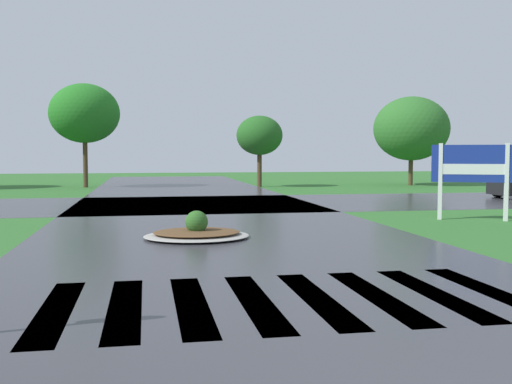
# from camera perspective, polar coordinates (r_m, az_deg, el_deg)

# --- Properties ---
(asphalt_roadway) EXTENTS (9.64, 80.00, 0.01)m
(asphalt_roadway) POSITION_cam_1_polar(r_m,az_deg,el_deg) (13.56, -2.01, -5.12)
(asphalt_roadway) COLOR #35353A
(asphalt_roadway) RESTS_ON ground
(asphalt_cross_road) EXTENTS (90.00, 8.67, 0.01)m
(asphalt_cross_road) POSITION_cam_1_polar(r_m,az_deg,el_deg) (24.72, -5.83, -1.12)
(asphalt_cross_road) COLOR #35353A
(asphalt_cross_road) RESTS_ON ground
(crosswalk_stripes) EXTENTS (6.75, 3.40, 0.01)m
(crosswalk_stripes) POSITION_cam_1_polar(r_m,az_deg,el_deg) (8.71, 2.90, -10.14)
(crosswalk_stripes) COLOR white
(crosswalk_stripes) RESTS_ON ground
(estate_billboard) EXTENTS (2.29, 1.10, 2.39)m
(estate_billboard) POSITION_cam_1_polar(r_m,az_deg,el_deg) (19.74, 19.86, 2.15)
(estate_billboard) COLOR white
(estate_billboard) RESTS_ON ground
(median_island) EXTENTS (2.58, 2.27, 0.68)m
(median_island) POSITION_cam_1_polar(r_m,az_deg,el_deg) (14.85, -5.64, -3.85)
(median_island) COLOR #9E9B93
(median_island) RESTS_ON ground
(background_treeline) EXTENTS (42.50, 6.24, 6.23)m
(background_treeline) POSITION_cam_1_polar(r_m,az_deg,el_deg) (37.01, -12.43, 6.38)
(background_treeline) COLOR #4C3823
(background_treeline) RESTS_ON ground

